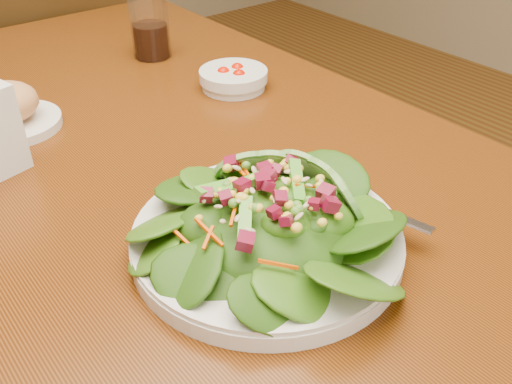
% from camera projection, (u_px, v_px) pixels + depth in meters
% --- Properties ---
extents(dining_table, '(0.90, 1.40, 0.75)m').
position_uv_depth(dining_table, '(142.00, 208.00, 0.90)').
color(dining_table, '#6A340D').
rests_on(dining_table, ground_plane).
extents(chair_far, '(0.47, 0.48, 0.93)m').
position_uv_depth(chair_far, '(63.00, 90.00, 1.65)').
color(chair_far, black).
rests_on(chair_far, ground_plane).
extents(salad_plate, '(0.31, 0.31, 0.09)m').
position_uv_depth(salad_plate, '(274.00, 221.00, 0.65)').
color(salad_plate, white).
rests_on(salad_plate, dining_table).
extents(bread_plate, '(0.15, 0.15, 0.08)m').
position_uv_depth(bread_plate, '(10.00, 110.00, 0.89)').
color(bread_plate, white).
rests_on(bread_plate, dining_table).
extents(tomato_bowl, '(0.12, 0.12, 0.04)m').
position_uv_depth(tomato_bowl, '(233.00, 78.00, 1.03)').
color(tomato_bowl, white).
rests_on(tomato_bowl, dining_table).
extents(drinking_glass, '(0.08, 0.08, 0.13)m').
position_uv_depth(drinking_glass, '(150.00, 29.00, 1.14)').
color(drinking_glass, silver).
rests_on(drinking_glass, dining_table).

